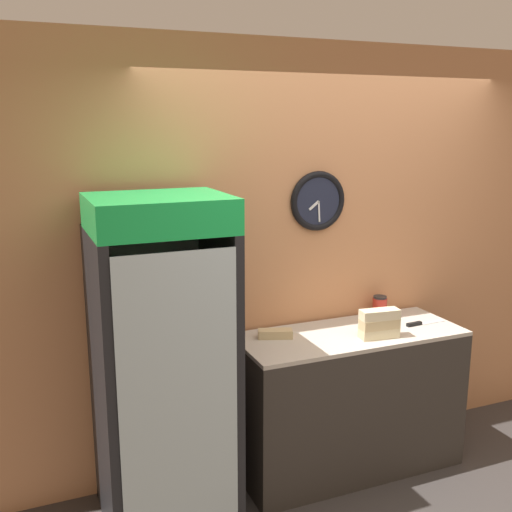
{
  "coord_description": "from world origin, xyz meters",
  "views": [
    {
      "loc": [
        -1.91,
        -2.22,
        2.21
      ],
      "look_at": [
        -0.65,
        0.83,
        1.47
      ],
      "focal_mm": 42.0,
      "sensor_mm": 36.0,
      "label": 1
    }
  ],
  "objects_px": {
    "beverage_cooler": "(160,347)",
    "sandwich_stack_bottom": "(379,333)",
    "sandwich_flat_left": "(275,334)",
    "condiment_jar": "(380,306)",
    "sandwich_stack_top": "(380,314)",
    "chefs_knife": "(420,323)",
    "sandwich_stack_middle": "(379,324)"
  },
  "relations": [
    {
      "from": "chefs_knife",
      "to": "condiment_jar",
      "type": "height_order",
      "value": "condiment_jar"
    },
    {
      "from": "sandwich_stack_middle",
      "to": "chefs_knife",
      "type": "xyz_separation_m",
      "value": [
        0.39,
        0.1,
        -0.08
      ]
    },
    {
      "from": "condiment_jar",
      "to": "beverage_cooler",
      "type": "bearing_deg",
      "value": -172.03
    },
    {
      "from": "sandwich_stack_bottom",
      "to": "condiment_jar",
      "type": "xyz_separation_m",
      "value": [
        0.24,
        0.35,
        0.04
      ]
    },
    {
      "from": "beverage_cooler",
      "to": "sandwich_flat_left",
      "type": "xyz_separation_m",
      "value": [
        0.74,
        0.1,
        -0.06
      ]
    },
    {
      "from": "sandwich_stack_middle",
      "to": "sandwich_flat_left",
      "type": "bearing_deg",
      "value": 157.83
    },
    {
      "from": "beverage_cooler",
      "to": "sandwich_stack_middle",
      "type": "relative_size",
      "value": 7.46
    },
    {
      "from": "sandwich_stack_bottom",
      "to": "condiment_jar",
      "type": "bearing_deg",
      "value": 55.73
    },
    {
      "from": "beverage_cooler",
      "to": "chefs_knife",
      "type": "distance_m",
      "value": 1.71
    },
    {
      "from": "beverage_cooler",
      "to": "condiment_jar",
      "type": "bearing_deg",
      "value": 7.97
    },
    {
      "from": "sandwich_flat_left",
      "to": "condiment_jar",
      "type": "relative_size",
      "value": 1.59
    },
    {
      "from": "sandwich_stack_middle",
      "to": "sandwich_stack_top",
      "type": "height_order",
      "value": "sandwich_stack_top"
    },
    {
      "from": "sandwich_flat_left",
      "to": "chefs_knife",
      "type": "distance_m",
      "value": 0.98
    },
    {
      "from": "sandwich_stack_top",
      "to": "sandwich_stack_bottom",
      "type": "bearing_deg",
      "value": 0.0
    },
    {
      "from": "sandwich_stack_bottom",
      "to": "beverage_cooler",
      "type": "bearing_deg",
      "value": 174.16
    },
    {
      "from": "sandwich_stack_bottom",
      "to": "chefs_knife",
      "type": "bearing_deg",
      "value": 14.65
    },
    {
      "from": "sandwich_flat_left",
      "to": "condiment_jar",
      "type": "distance_m",
      "value": 0.84
    },
    {
      "from": "sandwich_stack_top",
      "to": "chefs_knife",
      "type": "distance_m",
      "value": 0.42
    },
    {
      "from": "sandwich_stack_bottom",
      "to": "sandwich_stack_top",
      "type": "distance_m",
      "value": 0.12
    },
    {
      "from": "sandwich_stack_bottom",
      "to": "condiment_jar",
      "type": "relative_size",
      "value": 1.78
    },
    {
      "from": "sandwich_flat_left",
      "to": "condiment_jar",
      "type": "height_order",
      "value": "condiment_jar"
    },
    {
      "from": "sandwich_stack_bottom",
      "to": "sandwich_stack_middle",
      "type": "bearing_deg",
      "value": 0.0
    },
    {
      "from": "sandwich_stack_middle",
      "to": "condiment_jar",
      "type": "xyz_separation_m",
      "value": [
        0.24,
        0.35,
        -0.02
      ]
    },
    {
      "from": "sandwich_stack_top",
      "to": "sandwich_flat_left",
      "type": "xyz_separation_m",
      "value": [
        -0.59,
        0.24,
        -0.12
      ]
    },
    {
      "from": "sandwich_stack_middle",
      "to": "sandwich_stack_top",
      "type": "bearing_deg",
      "value": 180.0
    },
    {
      "from": "sandwich_stack_top",
      "to": "condiment_jar",
      "type": "height_order",
      "value": "sandwich_stack_top"
    },
    {
      "from": "sandwich_stack_top",
      "to": "sandwich_flat_left",
      "type": "distance_m",
      "value": 0.65
    },
    {
      "from": "beverage_cooler",
      "to": "sandwich_stack_middle",
      "type": "xyz_separation_m",
      "value": [
        1.32,
        -0.14,
        0.0
      ]
    },
    {
      "from": "sandwich_flat_left",
      "to": "condiment_jar",
      "type": "bearing_deg",
      "value": 7.92
    },
    {
      "from": "sandwich_stack_middle",
      "to": "sandwich_stack_top",
      "type": "xyz_separation_m",
      "value": [
        -0.0,
        0.0,
        0.06
      ]
    },
    {
      "from": "sandwich_stack_bottom",
      "to": "sandwich_flat_left",
      "type": "distance_m",
      "value": 0.63
    },
    {
      "from": "beverage_cooler",
      "to": "sandwich_stack_bottom",
      "type": "relative_size",
      "value": 7.42
    }
  ]
}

